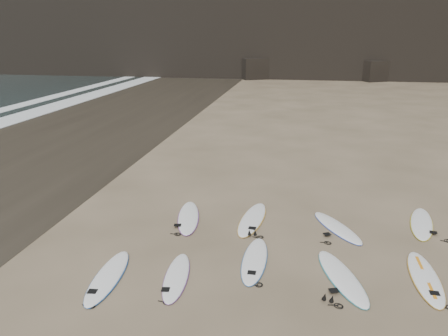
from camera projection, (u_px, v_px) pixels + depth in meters
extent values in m
plane|color=#897559|center=(290.00, 272.00, 10.47)|extent=(240.00, 240.00, 0.00)
cube|color=#383026|center=(36.00, 146.00, 22.02)|extent=(12.00, 200.00, 0.01)
cube|color=black|center=(371.00, 70.00, 51.08)|extent=(4.23, 4.46, 2.33)
cube|color=black|center=(253.00, 68.00, 53.38)|extent=(4.49, 4.76, 2.49)
ellipsoid|color=white|center=(108.00, 276.00, 10.21)|extent=(0.78, 2.52, 0.09)
ellipsoid|color=white|center=(176.00, 276.00, 10.22)|extent=(0.79, 2.25, 0.08)
ellipsoid|color=white|center=(255.00, 260.00, 10.96)|extent=(0.60, 2.43, 0.09)
ellipsoid|color=white|center=(342.00, 277.00, 10.20)|extent=(1.39, 2.62, 0.09)
ellipsoid|color=white|center=(425.00, 277.00, 10.17)|extent=(0.66, 2.54, 0.09)
ellipsoid|color=white|center=(188.00, 217.00, 13.47)|extent=(1.13, 2.63, 0.09)
ellipsoid|color=white|center=(252.00, 219.00, 13.34)|extent=(0.91, 2.69, 0.10)
ellipsoid|color=white|center=(337.00, 227.00, 12.78)|extent=(1.63, 2.36, 0.09)
ellipsoid|color=white|center=(422.00, 223.00, 13.05)|extent=(1.12, 2.57, 0.09)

